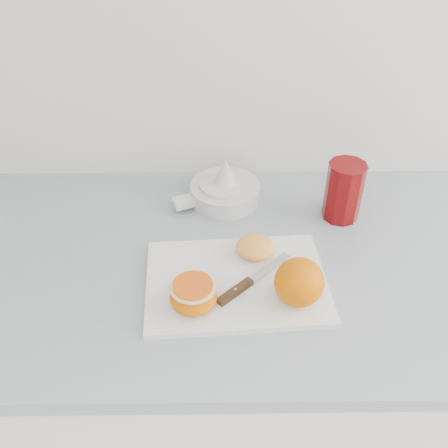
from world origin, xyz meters
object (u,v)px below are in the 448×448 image
counter (268,386)px  red_tumbler (343,193)px  half_orange (193,295)px  cutting_board (236,282)px  citrus_juicer (224,189)px

counter → red_tumbler: size_ratio=18.35×
half_orange → red_tumbler: bearing=41.1°
cutting_board → red_tumbler: bearing=41.6°
half_orange → red_tumbler: (0.30, 0.26, 0.02)m
cutting_board → citrus_juicer: (-0.02, 0.27, 0.02)m
cutting_board → citrus_juicer: citrus_juicer is taller
citrus_juicer → counter: bearing=-59.7°
counter → red_tumbler: (0.14, 0.12, 0.50)m
counter → citrus_juicer: citrus_juicer is taller
half_orange → citrus_juicer: citrus_juicer is taller
cutting_board → counter: bearing=41.8°
counter → citrus_juicer: bearing=120.3°
counter → cutting_board: bearing=-138.2°
half_orange → citrus_juicer: 0.33m
counter → half_orange: half_orange is taller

